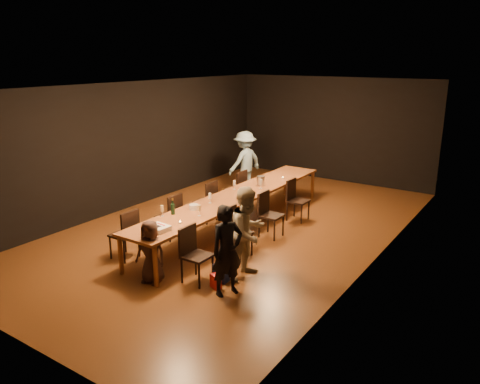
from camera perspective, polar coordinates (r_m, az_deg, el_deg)
The scene contains 30 objects.
ground at distance 10.10m, azimuth -0.40°, elevation -4.43°, with size 10.00×10.00×0.00m, color #4D2F13.
room_shell at distance 9.57m, azimuth -0.42°, elevation 7.28°, with size 6.04×10.04×3.02m.
table at distance 9.88m, azimuth -0.41°, elevation -0.62°, with size 0.90×6.00×0.75m.
chair_right_0 at distance 7.67m, azimuth -5.26°, elevation -7.70°, with size 0.42×0.42×0.93m, color black, non-canonical shape.
chair_right_1 at distance 8.56m, azimuth -0.21°, elevation -5.01°, with size 0.42×0.42×0.93m, color black, non-canonical shape.
chair_right_2 at distance 9.52m, azimuth 3.84°, elevation -2.81°, with size 0.42×0.42×0.93m, color black, non-canonical shape.
chair_right_3 at distance 10.53m, azimuth 7.11°, elevation -1.01°, with size 0.42×0.42×0.93m, color black, non-canonical shape.
chair_left_0 at distance 8.77m, azimuth -13.98°, elevation -4.98°, with size 0.42×0.42×0.93m, color black, non-canonical shape.
chair_left_1 at distance 9.56m, azimuth -8.70°, elevation -2.89°, with size 0.42×0.42×0.93m, color black, non-canonical shape.
chair_left_2 at distance 10.43m, azimuth -4.27°, elevation -1.11°, with size 0.42×0.42×0.93m, color black, non-canonical shape.
chair_left_3 at distance 11.35m, azimuth -0.56°, elevation 0.40°, with size 0.42×0.42×0.93m, color black, non-canonical shape.
woman_birthday at distance 7.18m, azimuth -1.58°, elevation -7.16°, with size 0.53×0.34×1.44m, color black.
woman_tan at distance 7.72m, azimuth 0.96°, elevation -4.95°, with size 0.76×0.59×1.55m, color #B9AB8B.
man_blue at distance 12.65m, azimuth 0.59°, elevation 3.73°, with size 1.06×0.61×1.65m, color #82ADC9.
child at distance 7.75m, azimuth -10.84°, elevation -7.16°, with size 0.52×0.34×1.06m, color #392520.
gift_bag_red at distance 7.60m, azimuth -2.99°, elevation -10.83°, with size 0.19×0.10×0.23m, color red.
gift_bag_blue at distance 7.79m, azimuth -2.32°, elevation -9.80°, with size 0.24×0.16×0.30m, color #223794.
birthday_cake at distance 8.00m, azimuth -9.92°, elevation -4.34°, with size 0.39×0.32×0.09m.
plate_stack at distance 8.97m, azimuth -5.67°, elevation -1.82°, with size 0.18×0.18×0.10m, color silver.
champagne_bottle at distance 8.71m, azimuth -8.20°, elevation -1.74°, with size 0.07×0.07×0.31m, color black, non-canonical shape.
ice_bucket at distance 10.60m, azimuth 2.56°, elevation 1.41°, with size 0.19×0.19×0.21m, color silver.
wineglass_0 at distance 8.65m, azimuth -9.47°, elevation -2.28°, with size 0.06×0.06×0.21m, color beige, non-canonical shape.
wineglass_1 at distance 8.59m, azimuth -5.00°, elevation -2.26°, with size 0.06×0.06×0.21m, color beige, non-canonical shape.
wineglass_2 at distance 9.31m, azimuth -3.68°, elevation -0.75°, with size 0.06×0.06×0.21m, color silver, non-canonical shape.
wineglass_3 at distance 9.43m, azimuth 0.18°, elevation -0.49°, with size 0.06×0.06×0.21m, color beige, non-canonical shape.
wineglass_4 at distance 10.23m, azimuth -0.69°, elevation 0.86°, with size 0.06×0.06×0.21m, color silver, non-canonical shape.
wineglass_5 at distance 10.31m, azimuth 2.57°, elevation 0.97°, with size 0.06×0.06×0.21m, color silver, non-canonical shape.
tealight_near at distance 8.27m, azimuth -7.33°, elevation -3.71°, with size 0.05×0.05×0.03m, color #B2B7B2.
tealight_mid at distance 10.09m, azimuth 1.52°, elevation 0.12°, with size 0.05×0.05×0.03m, color #B2B7B2.
tealight_far at distance 11.22m, azimuth 5.23°, elevation 1.72°, with size 0.05×0.05×0.03m, color #B2B7B2.
Camera 1 is at (5.31, -7.81, 3.58)m, focal length 35.00 mm.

